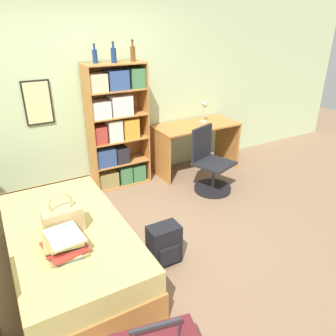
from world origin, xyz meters
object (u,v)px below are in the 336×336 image
at_px(bottle_clear, 133,53).
at_px(waste_bin, 207,161).
at_px(backpack, 164,245).
at_px(bed, 70,248).
at_px(desk, 196,138).
at_px(bottle_green, 95,56).
at_px(bottle_brown, 114,55).
at_px(bookcase, 116,129).
at_px(handbag, 63,219).
at_px(desk_lamp, 205,107).
at_px(desk_chair, 210,172).
at_px(book_stack_on_bed, 65,243).

bearing_deg(bottle_clear, waste_bin, -8.36).
bearing_deg(backpack, bed, 157.40).
xyz_separation_m(bed, waste_bin, (2.53, 1.30, -0.12)).
bearing_deg(desk, bottle_green, 172.89).
bearing_deg(backpack, bottle_clear, 73.20).
bearing_deg(bottle_green, bottle_brown, -18.08).
relative_size(bottle_clear, waste_bin, 1.05).
bearing_deg(bottle_clear, bookcase, 174.72).
bearing_deg(handbag, desk_lamp, 29.89).
bearing_deg(bed, desk_lamp, 29.00).
xyz_separation_m(handbag, bottle_clear, (1.41, 1.53, 1.20)).
relative_size(bottle_clear, desk_chair, 0.30).
height_order(book_stack_on_bed, bottle_green, bottle_green).
bearing_deg(desk, bottle_clear, 173.71).
distance_m(handbag, book_stack_on_bed, 0.30).
distance_m(bed, backpack, 0.90).
height_order(book_stack_on_bed, bottle_brown, bottle_brown).
bearing_deg(bottle_green, waste_bin, -8.47).
bearing_deg(bookcase, bottle_brown, -40.43).
bearing_deg(handbag, bottle_green, 60.04).
height_order(desk_chair, waste_bin, desk_chair).
bearing_deg(bottle_brown, desk_chair, -37.79).
height_order(bottle_brown, backpack, bottle_brown).
bearing_deg(desk_chair, bed, -162.38).
relative_size(desk, waste_bin, 5.05).
xyz_separation_m(bookcase, bottle_brown, (0.03, -0.02, 0.97)).
distance_m(handbag, bottle_clear, 2.40).
height_order(book_stack_on_bed, backpack, book_stack_on_bed).
distance_m(bed, bottle_green, 2.37).
bearing_deg(bottle_brown, desk_lamp, -2.60).
relative_size(desk_chair, waste_bin, 3.49).
distance_m(bed, waste_bin, 2.84).
bearing_deg(bed, bookcase, 53.92).
relative_size(bookcase, backpack, 4.17).
bearing_deg(desk_lamp, bottle_green, 175.24).
bearing_deg(waste_bin, desk, 161.51).
relative_size(desk_chair, backpack, 2.19).
bearing_deg(bookcase, desk_chair, -37.87).
relative_size(bed, bottle_brown, 7.58).
xyz_separation_m(bed, bottle_clear, (1.38, 1.47, 1.57)).
relative_size(bed, desk, 1.49).
xyz_separation_m(book_stack_on_bed, bottle_brown, (1.21, 1.83, 1.24)).
bearing_deg(backpack, bottle_brown, 81.08).
relative_size(bookcase, desk_lamp, 4.66).
height_order(book_stack_on_bed, desk_chair, desk_chair).
bearing_deg(handbag, bookcase, 54.38).
distance_m(bottle_brown, bottle_clear, 0.26).
bearing_deg(bookcase, bottle_clear, -5.28).
distance_m(bookcase, desk_chair, 1.44).
bearing_deg(backpack, bottle_green, 88.04).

